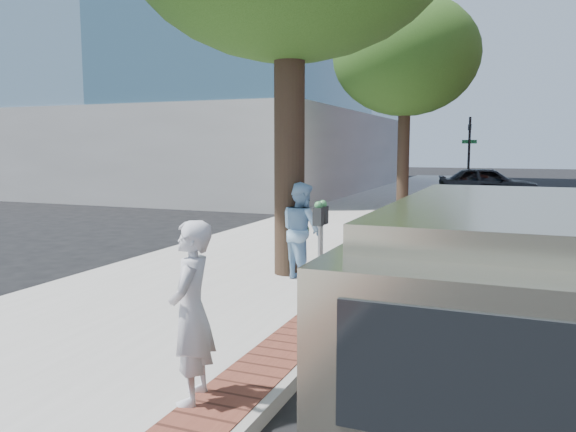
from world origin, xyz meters
The scene contains 14 objects.
ground centered at (0.00, 0.00, 0.00)m, with size 120.00×120.00×0.00m, color black.
sidewalk centered at (-1.50, 8.00, 0.07)m, with size 5.00×60.00×0.15m, color #9E9991.
brick_strip centered at (0.70, 8.00, 0.15)m, with size 0.60×60.00×0.01m, color brown.
curb centered at (1.05, 8.00, 0.07)m, with size 0.10×60.00×0.15m, color gray.
office_base centered at (-13.00, 22.00, 2.00)m, with size 18.20×22.20×4.00m, color gray.
signal_near centered at (0.90, 22.00, 2.25)m, with size 0.70×0.15×3.80m.
tree_far centered at (-0.50, 12.00, 5.30)m, with size 4.80×4.80×7.14m.
parking_meter centered at (0.58, 0.07, 1.21)m, with size 0.12×0.32×1.47m.
person_gray centered at (0.45, -3.00, 0.94)m, with size 0.57×0.38×1.57m, color silver.
person_officer centered at (-0.27, 1.63, 0.96)m, with size 0.78×0.61×1.61m, color #9AC9EE.
person_green centered at (-0.65, 2.15, 0.92)m, with size 0.90×0.37×1.53m, color #549C47.
sedan_silver centered at (3.00, 0.45, 0.66)m, with size 1.40×4.01×1.32m, color silver.
bg_car centered at (1.89, 19.68, 0.74)m, with size 1.74×4.33×1.48m, color black.
van centered at (3.00, -1.82, 1.05)m, with size 2.05×5.23×1.92m.
Camera 1 is at (2.94, -6.99, 2.33)m, focal length 35.00 mm.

